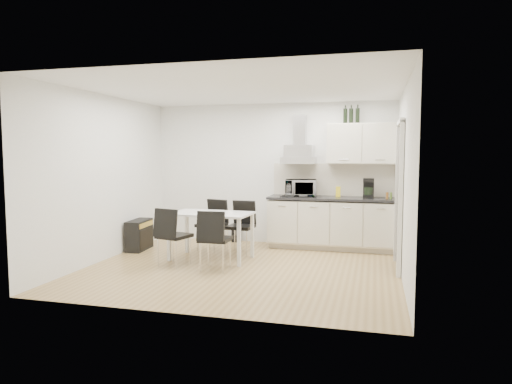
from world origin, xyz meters
TOP-DOWN VIEW (x-y plane):
  - ground at (0.00, 0.00)m, footprint 4.50×4.50m
  - wall_back at (0.00, 2.00)m, footprint 4.50×0.10m
  - wall_front at (0.00, -2.00)m, footprint 4.50×0.10m
  - wall_left at (-2.25, 0.00)m, footprint 0.10×4.00m
  - wall_right at (2.25, 0.00)m, footprint 0.10×4.00m
  - ceiling at (0.00, 0.00)m, footprint 4.50×4.50m
  - doorway at (2.21, 0.55)m, footprint 0.08×1.04m
  - kitchenette at (1.19, 1.73)m, footprint 2.22×0.64m
  - dining_table at (-0.63, 0.42)m, footprint 1.31×0.80m
  - chair_far_left at (-0.85, 1.02)m, footprint 0.55×0.60m
  - chair_far_right at (-0.30, 0.95)m, footprint 0.47×0.53m
  - chair_near_left at (-1.02, -0.10)m, footprint 0.55×0.59m
  - chair_near_right at (-0.34, -0.19)m, footprint 0.45×0.51m
  - guitar_amp at (-2.10, 0.78)m, footprint 0.32×0.65m
  - floor_speaker at (-0.67, 1.90)m, footprint 0.22×0.21m

SIDE VIEW (x-z plane):
  - ground at x=0.00m, z-range 0.00..0.00m
  - floor_speaker at x=-0.67m, z-range 0.00..0.29m
  - guitar_amp at x=-2.10m, z-range 0.00..0.53m
  - chair_far_left at x=-0.85m, z-range 0.00..0.88m
  - chair_far_right at x=-0.30m, z-range 0.00..0.88m
  - chair_near_left at x=-1.02m, z-range 0.00..0.88m
  - chair_near_right at x=-0.34m, z-range 0.00..0.88m
  - dining_table at x=-0.63m, z-range 0.28..1.03m
  - kitchenette at x=1.19m, z-range -0.43..2.09m
  - doorway at x=2.21m, z-range 0.00..2.10m
  - wall_back at x=0.00m, z-range 0.00..2.60m
  - wall_front at x=0.00m, z-range 0.00..2.60m
  - wall_left at x=-2.25m, z-range 0.00..2.60m
  - wall_right at x=2.25m, z-range 0.00..2.60m
  - ceiling at x=0.00m, z-range 2.60..2.60m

